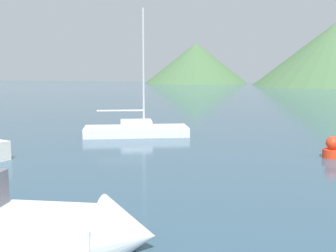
{
  "coord_description": "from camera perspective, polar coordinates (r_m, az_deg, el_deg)",
  "views": [
    {
      "loc": [
        4.43,
        -3.55,
        3.65
      ],
      "look_at": [
        -0.64,
        14.0,
        1.2
      ],
      "focal_mm": 45.0,
      "sensor_mm": 36.0,
      "label": 1
    }
  ],
  "objects": [
    {
      "name": "hill_west",
      "position": [
        118.52,
        3.81,
        8.52
      ],
      "size": [
        28.44,
        28.44,
        11.06
      ],
      "color": "#476B42",
      "rests_on": "ground_plane"
    },
    {
      "name": "buoy_marker",
      "position": [
        18.86,
        21.36,
        -2.9
      ],
      "size": [
        0.78,
        0.78,
        0.9
      ],
      "color": "red",
      "rests_on": "ground_plane"
    },
    {
      "name": "sailboat_middle",
      "position": [
        23.5,
        -4.32,
        -0.44
      ],
      "size": [
        6.09,
        4.12,
        6.95
      ],
      "rotation": [
        0.0,
        0.0,
        0.39
      ],
      "color": "silver",
      "rests_on": "ground_plane"
    }
  ]
}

